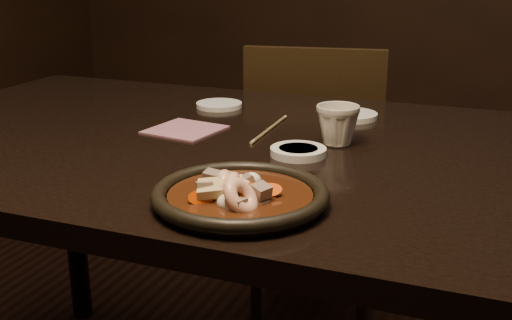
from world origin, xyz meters
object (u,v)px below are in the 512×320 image
(chair, at_px, (316,173))
(plate, at_px, (240,196))
(table, at_px, (248,179))
(tea_cup, at_px, (338,124))

(chair, height_order, plate, chair)
(table, bearing_deg, tea_cup, 15.04)
(table, bearing_deg, plate, -69.66)
(tea_cup, bearing_deg, chair, 109.16)
(chair, xyz_separation_m, tea_cup, (0.22, -0.63, 0.33))
(table, relative_size, tea_cup, 19.48)
(table, xyz_separation_m, tea_cup, (0.16, 0.04, 0.12))
(plate, bearing_deg, chair, 99.62)
(table, distance_m, tea_cup, 0.21)
(table, xyz_separation_m, plate, (0.11, -0.30, 0.09))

